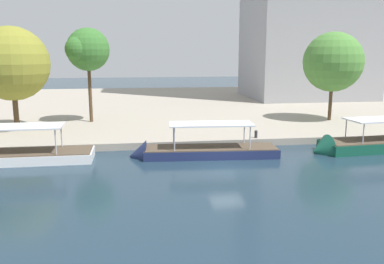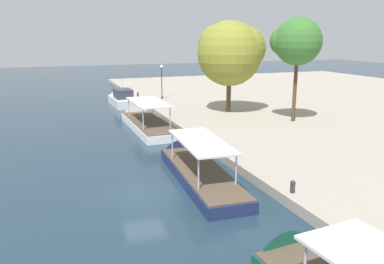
# 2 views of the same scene
# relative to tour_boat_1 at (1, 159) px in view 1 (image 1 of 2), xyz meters

# --- Properties ---
(ground_plane) EXTENTS (220.00, 220.00, 0.00)m
(ground_plane) POSITION_rel_tour_boat_1_xyz_m (17.30, -4.42, -0.31)
(ground_plane) COLOR #1E3342
(dock_promenade) EXTENTS (120.00, 55.00, 0.65)m
(dock_promenade) POSITION_rel_tour_boat_1_xyz_m (17.30, 30.08, 0.02)
(dock_promenade) COLOR #A39989
(dock_promenade) RESTS_ON ground_plane
(tour_boat_1) EXTENTS (12.93, 3.37, 4.23)m
(tour_boat_1) POSITION_rel_tour_boat_1_xyz_m (0.00, 0.00, 0.00)
(tour_boat_1) COLOR white
(tour_boat_1) RESTS_ON ground_plane
(tour_boat_2) EXTENTS (12.47, 3.60, 3.99)m
(tour_boat_2) POSITION_rel_tour_boat_1_xyz_m (15.68, -0.34, -0.04)
(tour_boat_2) COLOR navy
(tour_boat_2) RESTS_ON ground_plane
(tour_boat_3) EXTENTS (13.23, 4.09, 4.04)m
(tour_boat_3) POSITION_rel_tour_boat_1_xyz_m (31.65, -0.37, 0.02)
(tour_boat_3) COLOR #14513D
(tour_boat_3) RESTS_ON ground_plane
(mooring_bollard_2) EXTENTS (0.31, 0.31, 0.74)m
(mooring_bollard_2) POSITION_rel_tour_boat_1_xyz_m (21.77, 3.21, 0.74)
(mooring_bollard_2) COLOR #2D2D33
(mooring_bollard_2) RESTS_ON dock_promenade
(tree_0) EXTENTS (6.84, 6.84, 10.20)m
(tree_0) POSITION_rel_tour_boat_1_xyz_m (33.47, 11.93, 7.15)
(tree_0) COLOR #4C3823
(tree_0) RESTS_ON dock_promenade
(tree_1) EXTENTS (4.79, 4.88, 10.57)m
(tree_1) POSITION_rel_tour_boat_1_xyz_m (5.48, 14.37, 8.57)
(tree_1) COLOR #4C3823
(tree_1) RESTS_ON dock_promenade
(tree_2) EXTENTS (7.51, 7.77, 10.48)m
(tree_2) POSITION_rel_tour_boat_1_xyz_m (-1.65, 10.60, 7.38)
(tree_2) COLOR #4C3823
(tree_2) RESTS_ON dock_promenade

